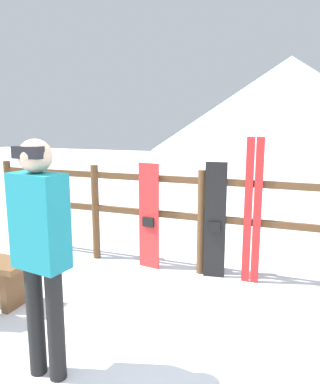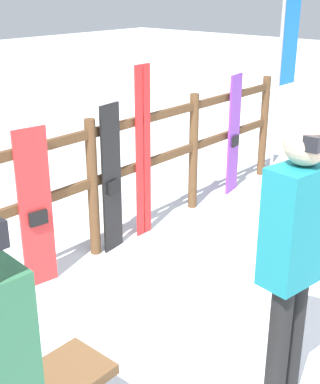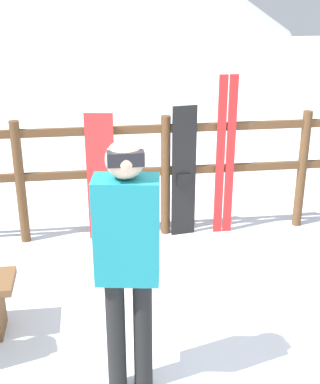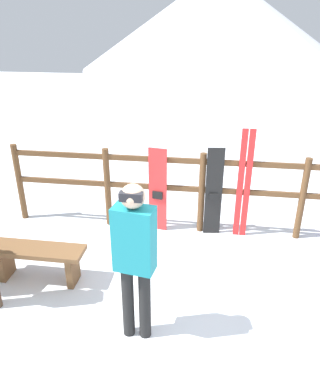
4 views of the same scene
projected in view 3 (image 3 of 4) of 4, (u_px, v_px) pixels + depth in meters
ground_plane at (201, 347)px, 4.04m from camera, size 40.00×40.00×0.00m
fence at (166, 165)px, 5.52m from camera, size 6.04×0.10×1.30m
person_teal at (127, 252)px, 3.26m from camera, size 0.42×0.27×1.75m
snowboard_red at (101, 179)px, 5.43m from camera, size 0.29×0.09×1.36m
snowboard_black_stripe at (184, 173)px, 5.52m from camera, size 0.25×0.08×1.41m
ski_pair_red at (225, 157)px, 5.52m from camera, size 0.20×0.02×1.70m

